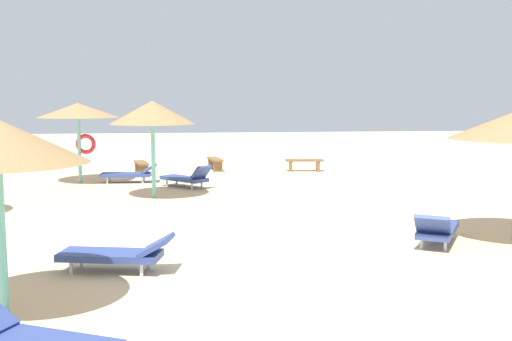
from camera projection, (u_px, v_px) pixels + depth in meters
name	position (u px, v px, depth m)	size (l,w,h in m)	color
ground_plane	(276.00, 251.00, 11.44)	(80.00, 80.00, 0.00)	beige
parasol_3	(152.00, 113.00, 17.38)	(2.49, 2.49, 2.85)	#6BC6BC
parasol_5	(78.00, 111.00, 20.48)	(2.74, 2.74, 2.75)	#6BC6BC
lounger_1	(31.00, 341.00, 6.43)	(1.99, 1.42, 0.66)	#33478C
lounger_2	(437.00, 229.00, 11.93)	(1.53, 1.93, 0.74)	#33478C
lounger_3	(187.00, 178.00, 19.58)	(1.74, 1.80, 0.78)	#33478C
lounger_5	(130.00, 174.00, 20.73)	(1.94, 0.73, 0.65)	#33478C
lounger_7	(118.00, 254.00, 10.05)	(2.00, 1.05, 0.64)	#33478C
bench_0	(304.00, 163.00, 23.94)	(1.54, 0.59, 0.49)	brown
bench_1	(215.00, 162.00, 24.32)	(0.60, 1.54, 0.49)	brown
bench_2	(141.00, 166.00, 22.94)	(0.68, 1.55, 0.49)	brown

